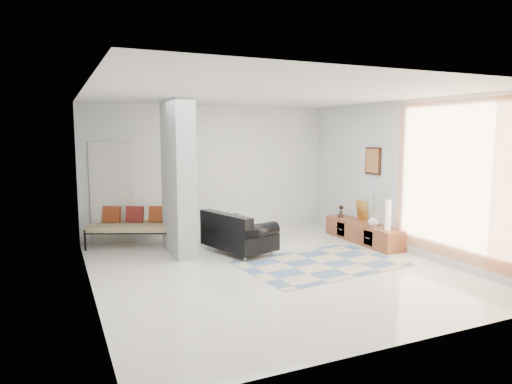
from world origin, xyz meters
name	(u,v)px	position (x,y,z in m)	size (l,w,h in m)	color
floor	(271,269)	(0.00, 0.00, 0.00)	(6.00, 6.00, 0.00)	silver
ceiling	(272,94)	(0.00, 0.00, 2.80)	(6.00, 6.00, 0.00)	white
wall_back	(211,170)	(0.00, 3.00, 1.40)	(6.00, 6.00, 0.00)	silver
wall_front	(403,213)	(0.00, -3.00, 1.40)	(6.00, 6.00, 0.00)	silver
wall_left	(88,193)	(-2.75, 0.00, 1.40)	(6.00, 6.00, 0.00)	silver
wall_right	(405,177)	(2.75, 0.00, 1.40)	(6.00, 6.00, 0.00)	silver
partition_column	(178,178)	(-1.10, 1.60, 1.40)	(0.35, 1.20, 2.80)	#A6AAAD
hallway_door	(112,193)	(-2.10, 2.96, 1.02)	(0.85, 0.06, 2.04)	silver
curtain	(452,180)	(2.67, -1.15, 1.45)	(2.55, 2.55, 0.00)	orange
wall_art	(373,161)	(2.72, 0.90, 1.65)	(0.04, 0.45, 0.55)	#391D0F
media_console	(363,232)	(2.52, 0.90, 0.20)	(0.45, 2.04, 0.80)	brown
loveseat	(237,233)	(-0.13, 1.18, 0.36)	(1.16, 1.56, 0.76)	silver
daybed	(141,225)	(-1.64, 2.48, 0.41)	(2.15, 1.55, 0.77)	black
area_rug	(321,263)	(0.90, -0.09, 0.01)	(2.63, 1.76, 0.01)	#C2B994
cylinder_lamp	(388,215)	(2.50, 0.14, 0.68)	(0.10, 0.10, 0.57)	white
bronze_figurine	(341,211)	(2.47, 1.61, 0.53)	(0.13, 0.13, 0.26)	#302215
vase	(373,221)	(2.47, 0.53, 0.51)	(0.21, 0.21, 0.22)	white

